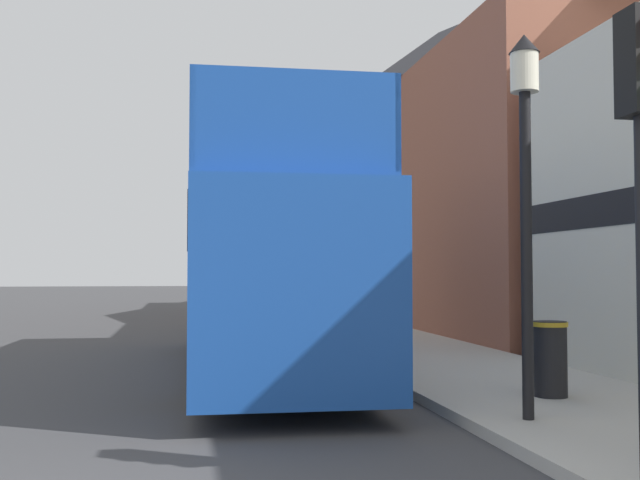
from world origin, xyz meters
name	(u,v)px	position (x,y,z in m)	size (l,w,h in m)	color
ground_plane	(137,327)	(0.00, 21.00, 0.00)	(144.00, 144.00, 0.00)	#3D3D3F
sidewalk	(347,329)	(6.37, 18.00, 0.07)	(3.44, 108.00, 0.14)	#ADAAA3
brick_terrace_rear	(439,175)	(11.09, 22.94, 5.51)	(6.00, 25.29, 11.02)	#935642
tour_bus	(262,268)	(2.89, 9.49, 1.87)	(2.76, 11.01, 4.16)	#19479E
parked_car_ahead_of_bus	(251,308)	(3.49, 18.36, 0.70)	(2.01, 4.17, 1.52)	black
lamp_post_nearest	(525,150)	(5.30, 3.74, 3.19)	(0.35, 0.35, 4.39)	black
lamp_post_second	(346,194)	(5.26, 13.14, 3.64)	(0.35, 0.35, 5.13)	black
litter_bin	(550,357)	(6.29, 5.12, 0.67)	(0.48, 0.48, 1.00)	black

